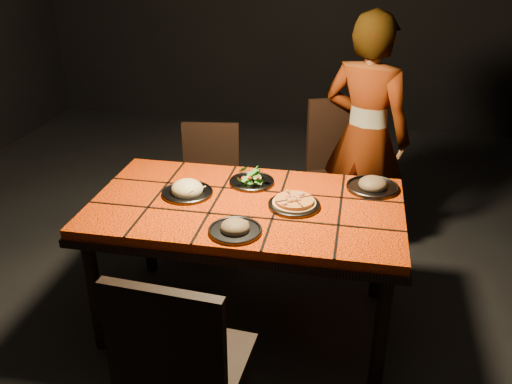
% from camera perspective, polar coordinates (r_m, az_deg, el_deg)
% --- Properties ---
extents(room_shell, '(6.04, 7.04, 3.08)m').
position_cam_1_polar(room_shell, '(2.55, -1.16, 14.08)').
color(room_shell, black).
rests_on(room_shell, ground).
extents(dining_table, '(1.62, 0.92, 0.75)m').
position_cam_1_polar(dining_table, '(2.84, -1.01, -2.54)').
color(dining_table, '#DE3C07').
rests_on(dining_table, ground).
extents(chair_near, '(0.47, 0.47, 0.97)m').
position_cam_1_polar(chair_near, '(2.15, -8.00, -17.44)').
color(chair_near, black).
rests_on(chair_near, ground).
extents(chair_far_left, '(0.43, 0.43, 0.85)m').
position_cam_1_polar(chair_far_left, '(3.70, -4.86, 1.40)').
color(chair_far_left, black).
rests_on(chair_far_left, ground).
extents(chair_far_right, '(0.59, 0.59, 1.01)m').
position_cam_1_polar(chair_far_right, '(3.73, 9.16, 2.86)').
color(chair_far_right, black).
rests_on(chair_far_right, ground).
extents(diner, '(0.69, 0.58, 1.61)m').
position_cam_1_polar(diner, '(3.61, 11.45, 5.71)').
color(diner, brown).
rests_on(diner, ground).
extents(plate_pizza, '(0.31, 0.31, 0.04)m').
position_cam_1_polar(plate_pizza, '(2.76, 4.04, -1.21)').
color(plate_pizza, '#37383C').
rests_on(plate_pizza, dining_table).
extents(plate_pasta, '(0.27, 0.27, 0.09)m').
position_cam_1_polar(plate_pasta, '(2.90, -7.25, 0.19)').
color(plate_pasta, '#37383C').
rests_on(plate_pasta, dining_table).
extents(plate_salad, '(0.25, 0.25, 0.07)m').
position_cam_1_polar(plate_salad, '(3.00, -0.44, 1.35)').
color(plate_salad, '#37383C').
rests_on(plate_salad, dining_table).
extents(plate_mushroom_a, '(0.25, 0.25, 0.08)m').
position_cam_1_polar(plate_mushroom_a, '(2.52, -2.22, -3.81)').
color(plate_mushroom_a, '#37383C').
rests_on(plate_mushroom_a, dining_table).
extents(plate_mushroom_b, '(0.28, 0.28, 0.09)m').
position_cam_1_polar(plate_mushroom_b, '(3.01, 12.20, 0.77)').
color(plate_mushroom_b, '#37383C').
rests_on(plate_mushroom_b, dining_table).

